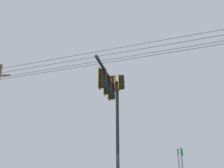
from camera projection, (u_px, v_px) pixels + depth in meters
name	position (u px, v px, depth m)	size (l,w,h in m)	color
signal_mast_assembly	(113.00, 101.00, 12.22)	(1.72, 5.00, 7.46)	black
overhead_wire_span	(131.00, 53.00, 14.24)	(21.42, 3.40, 1.60)	black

